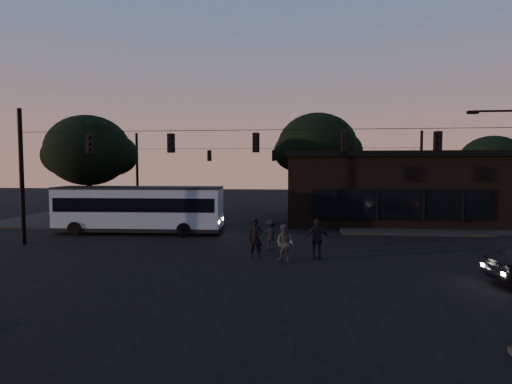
# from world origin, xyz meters

# --- Properties ---
(ground) EXTENTS (120.00, 120.00, 0.00)m
(ground) POSITION_xyz_m (0.00, 0.00, 0.00)
(ground) COLOR black
(ground) RESTS_ON ground
(sidewalk_far_right) EXTENTS (14.00, 10.00, 0.15)m
(sidewalk_far_right) POSITION_xyz_m (12.00, 14.00, 0.07)
(sidewalk_far_right) COLOR black
(sidewalk_far_right) RESTS_ON ground
(sidewalk_far_left) EXTENTS (14.00, 10.00, 0.15)m
(sidewalk_far_left) POSITION_xyz_m (-14.00, 14.00, 0.07)
(sidewalk_far_left) COLOR black
(sidewalk_far_left) RESTS_ON ground
(building) EXTENTS (15.40, 10.41, 5.40)m
(building) POSITION_xyz_m (9.00, 15.97, 2.71)
(building) COLOR black
(building) RESTS_ON ground
(tree_behind) EXTENTS (7.60, 7.60, 9.43)m
(tree_behind) POSITION_xyz_m (4.00, 22.00, 6.19)
(tree_behind) COLOR black
(tree_behind) RESTS_ON ground
(tree_right) EXTENTS (5.20, 5.20, 6.86)m
(tree_right) POSITION_xyz_m (18.00, 18.00, 4.63)
(tree_right) COLOR black
(tree_right) RESTS_ON ground
(tree_left) EXTENTS (6.40, 6.40, 8.30)m
(tree_left) POSITION_xyz_m (-14.00, 13.00, 5.57)
(tree_left) COLOR black
(tree_left) RESTS_ON ground
(signal_rig_near) EXTENTS (26.24, 0.30, 7.50)m
(signal_rig_near) POSITION_xyz_m (0.00, 4.00, 4.45)
(signal_rig_near) COLOR black
(signal_rig_near) RESTS_ON ground
(signal_rig_far) EXTENTS (26.24, 0.30, 7.50)m
(signal_rig_far) POSITION_xyz_m (0.00, 20.00, 4.20)
(signal_rig_far) COLOR black
(signal_rig_far) RESTS_ON ground
(bus) EXTENTS (10.84, 3.00, 3.02)m
(bus) POSITION_xyz_m (-8.06, 8.28, 1.70)
(bus) COLOR #92A2B9
(bus) RESTS_ON ground
(pedestrian_a) EXTENTS (0.75, 0.54, 1.91)m
(pedestrian_a) POSITION_xyz_m (0.19, 1.89, 0.96)
(pedestrian_a) COLOR black
(pedestrian_a) RESTS_ON ground
(pedestrian_b) EXTENTS (1.03, 0.93, 1.72)m
(pedestrian_b) POSITION_xyz_m (1.58, 1.27, 0.86)
(pedestrian_b) COLOR #403B3A
(pedestrian_b) RESTS_ON ground
(pedestrian_c) EXTENTS (1.13, 0.52, 1.90)m
(pedestrian_c) POSITION_xyz_m (3.07, 2.04, 0.95)
(pedestrian_c) COLOR black
(pedestrian_c) RESTS_ON ground
(pedestrian_d) EXTENTS (1.11, 0.71, 1.63)m
(pedestrian_d) POSITION_xyz_m (0.82, 3.79, 0.82)
(pedestrian_d) COLOR black
(pedestrian_d) RESTS_ON ground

